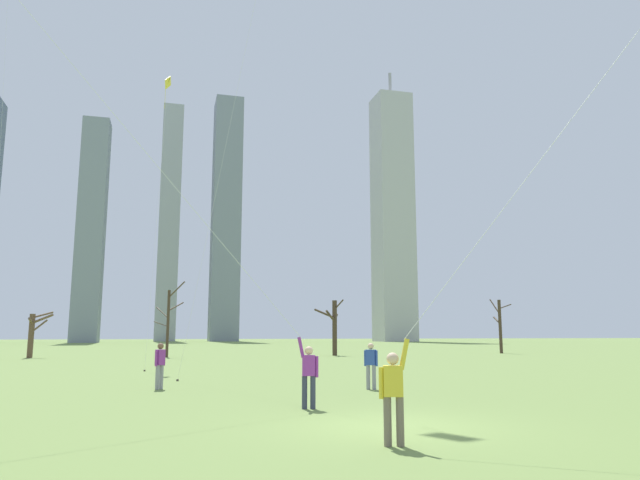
{
  "coord_description": "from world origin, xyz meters",
  "views": [
    {
      "loc": [
        -4.8,
        -12.12,
        1.96
      ],
      "look_at": [
        0.0,
        6.0,
        4.97
      ],
      "focal_mm": 32.67,
      "sensor_mm": 36.0,
      "label": 1
    }
  ],
  "objects_px": {
    "kite_flyer_midfield_center_purple": "(216,257)",
    "bare_tree_center": "(169,319)",
    "kite_flyer_midfield_right_orange": "(489,257)",
    "bare_tree_rightmost": "(33,332)",
    "bare_tree_left_of_center": "(500,324)",
    "distant_kite_low_near_trees_yellow": "(166,104)",
    "bystander_watching_nearby": "(160,363)",
    "bare_tree_right_of_center": "(334,325)",
    "bystander_far_off_by_trees": "(371,363)"
  },
  "relations": [
    {
      "from": "bystander_watching_nearby",
      "to": "kite_flyer_midfield_right_orange",
      "type": "bearing_deg",
      "value": -63.76
    },
    {
      "from": "bystander_far_off_by_trees",
      "to": "bystander_watching_nearby",
      "type": "bearing_deg",
      "value": 164.54
    },
    {
      "from": "bystander_far_off_by_trees",
      "to": "bare_tree_center",
      "type": "bearing_deg",
      "value": 102.33
    },
    {
      "from": "bare_tree_left_of_center",
      "to": "bare_tree_right_of_center",
      "type": "distance_m",
      "value": 17.85
    },
    {
      "from": "bare_tree_right_of_center",
      "to": "kite_flyer_midfield_center_purple",
      "type": "bearing_deg",
      "value": -110.76
    },
    {
      "from": "kite_flyer_midfield_center_purple",
      "to": "bare_tree_center",
      "type": "xyz_separation_m",
      "value": [
        -0.94,
        35.96,
        -0.78
      ]
    },
    {
      "from": "kite_flyer_midfield_center_purple",
      "to": "distant_kite_low_near_trees_yellow",
      "type": "xyz_separation_m",
      "value": [
        -1.73,
        22.53,
        13.01
      ]
    },
    {
      "from": "distant_kite_low_near_trees_yellow",
      "to": "bare_tree_right_of_center",
      "type": "height_order",
      "value": "distant_kite_low_near_trees_yellow"
    },
    {
      "from": "bystander_watching_nearby",
      "to": "distant_kite_low_near_trees_yellow",
      "type": "distance_m",
      "value": 22.57
    },
    {
      "from": "bystander_watching_nearby",
      "to": "bare_tree_rightmost",
      "type": "relative_size",
      "value": 0.43
    },
    {
      "from": "bystander_watching_nearby",
      "to": "bare_tree_rightmost",
      "type": "bearing_deg",
      "value": 108.62
    },
    {
      "from": "kite_flyer_midfield_center_purple",
      "to": "bare_tree_right_of_center",
      "type": "bearing_deg",
      "value": 69.24
    },
    {
      "from": "distant_kite_low_near_trees_yellow",
      "to": "bare_tree_rightmost",
      "type": "xyz_separation_m",
      "value": [
        -9.87,
        14.58,
        -14.87
      ]
    },
    {
      "from": "bystander_watching_nearby",
      "to": "bare_tree_rightmost",
      "type": "xyz_separation_m",
      "value": [
        -10.26,
        30.46,
        1.16
      ]
    },
    {
      "from": "bare_tree_center",
      "to": "kite_flyer_midfield_center_purple",
      "type": "bearing_deg",
      "value": -88.51
    },
    {
      "from": "bare_tree_center",
      "to": "bare_tree_rightmost",
      "type": "bearing_deg",
      "value": 173.85
    },
    {
      "from": "bystander_watching_nearby",
      "to": "bare_tree_rightmost",
      "type": "height_order",
      "value": "bare_tree_rightmost"
    },
    {
      "from": "kite_flyer_midfield_right_orange",
      "to": "distant_kite_low_near_trees_yellow",
      "type": "bearing_deg",
      "value": 102.83
    },
    {
      "from": "kite_flyer_midfield_right_orange",
      "to": "bystander_watching_nearby",
      "type": "bearing_deg",
      "value": 116.24
    },
    {
      "from": "kite_flyer_midfield_center_purple",
      "to": "distant_kite_low_near_trees_yellow",
      "type": "relative_size",
      "value": 0.81
    },
    {
      "from": "kite_flyer_midfield_center_purple",
      "to": "bare_tree_left_of_center",
      "type": "xyz_separation_m",
      "value": [
        31.36,
        37.17,
        -1.07
      ]
    },
    {
      "from": "kite_flyer_midfield_right_orange",
      "to": "bare_tree_center",
      "type": "xyz_separation_m",
      "value": [
        -5.6,
        41.49,
        -0.25
      ]
    },
    {
      "from": "distant_kite_low_near_trees_yellow",
      "to": "kite_flyer_midfield_right_orange",
      "type": "bearing_deg",
      "value": -77.17
    },
    {
      "from": "kite_flyer_midfield_center_purple",
      "to": "kite_flyer_midfield_right_orange",
      "type": "height_order",
      "value": "kite_flyer_midfield_center_purple"
    },
    {
      "from": "kite_flyer_midfield_center_purple",
      "to": "bystander_watching_nearby",
      "type": "relative_size",
      "value": 9.61
    },
    {
      "from": "kite_flyer_midfield_right_orange",
      "to": "distant_kite_low_near_trees_yellow",
      "type": "xyz_separation_m",
      "value": [
        -6.39,
        28.05,
        13.54
      ]
    },
    {
      "from": "kite_flyer_midfield_right_orange",
      "to": "distant_kite_low_near_trees_yellow",
      "type": "height_order",
      "value": "distant_kite_low_near_trees_yellow"
    },
    {
      "from": "distant_kite_low_near_trees_yellow",
      "to": "kite_flyer_midfield_center_purple",
      "type": "bearing_deg",
      "value": -85.61
    },
    {
      "from": "bystander_watching_nearby",
      "to": "bare_tree_left_of_center",
      "type": "bearing_deg",
      "value": 43.02
    },
    {
      "from": "kite_flyer_midfield_right_orange",
      "to": "bare_tree_left_of_center",
      "type": "bearing_deg",
      "value": 57.98
    },
    {
      "from": "distant_kite_low_near_trees_yellow",
      "to": "bystander_far_off_by_trees",
      "type": "bearing_deg",
      "value": -66.87
    },
    {
      "from": "distant_kite_low_near_trees_yellow",
      "to": "bare_tree_center",
      "type": "height_order",
      "value": "distant_kite_low_near_trees_yellow"
    },
    {
      "from": "kite_flyer_midfield_center_purple",
      "to": "bare_tree_center",
      "type": "relative_size",
      "value": 2.47
    },
    {
      "from": "kite_flyer_midfield_right_orange",
      "to": "bystander_watching_nearby",
      "type": "xyz_separation_m",
      "value": [
        -6.0,
        12.18,
        -2.49
      ]
    },
    {
      "from": "distant_kite_low_near_trees_yellow",
      "to": "bare_tree_right_of_center",
      "type": "bearing_deg",
      "value": 40.88
    },
    {
      "from": "bare_tree_right_of_center",
      "to": "bare_tree_rightmost",
      "type": "bearing_deg",
      "value": 176.95
    },
    {
      "from": "kite_flyer_midfield_center_purple",
      "to": "bare_tree_center",
      "type": "height_order",
      "value": "kite_flyer_midfield_center_purple"
    },
    {
      "from": "kite_flyer_midfield_right_orange",
      "to": "bare_tree_rightmost",
      "type": "bearing_deg",
      "value": 110.88
    },
    {
      "from": "distant_kite_low_near_trees_yellow",
      "to": "bare_tree_center",
      "type": "bearing_deg",
      "value": 86.62
    },
    {
      "from": "bare_tree_left_of_center",
      "to": "bare_tree_right_of_center",
      "type": "height_order",
      "value": "bare_tree_left_of_center"
    },
    {
      "from": "bystander_far_off_by_trees",
      "to": "distant_kite_low_near_trees_yellow",
      "type": "height_order",
      "value": "distant_kite_low_near_trees_yellow"
    },
    {
      "from": "bare_tree_center",
      "to": "bystander_watching_nearby",
      "type": "bearing_deg",
      "value": -90.8
    },
    {
      "from": "bystander_far_off_by_trees",
      "to": "bare_tree_right_of_center",
      "type": "bearing_deg",
      "value": 76.18
    },
    {
      "from": "bare_tree_center",
      "to": "bare_tree_right_of_center",
      "type": "bearing_deg",
      "value": -0.76
    },
    {
      "from": "bare_tree_rightmost",
      "to": "bare_tree_center",
      "type": "bearing_deg",
      "value": -6.15
    },
    {
      "from": "bare_tree_left_of_center",
      "to": "bare_tree_center",
      "type": "bearing_deg",
      "value": -177.86
    },
    {
      "from": "bystander_watching_nearby",
      "to": "bystander_far_off_by_trees",
      "type": "relative_size",
      "value": 1.0
    },
    {
      "from": "bystander_watching_nearby",
      "to": "bystander_far_off_by_trees",
      "type": "distance_m",
      "value": 7.52
    },
    {
      "from": "bare_tree_right_of_center",
      "to": "bystander_watching_nearby",
      "type": "bearing_deg",
      "value": -117.11
    },
    {
      "from": "bare_tree_rightmost",
      "to": "bystander_watching_nearby",
      "type": "bearing_deg",
      "value": -71.38
    }
  ]
}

